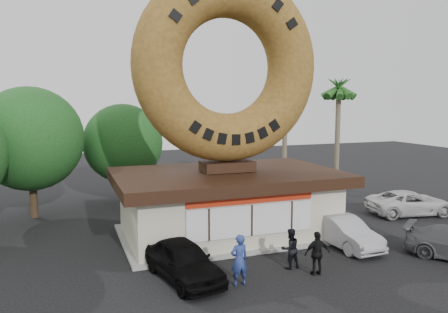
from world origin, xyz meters
name	(u,v)px	position (x,y,z in m)	size (l,w,h in m)	color
ground	(282,279)	(0.00, 0.00, 0.00)	(90.00, 90.00, 0.00)	black
donut_shop	(227,201)	(0.00, 5.98, 1.77)	(11.20, 7.20, 3.80)	beige
giant_donut	(227,66)	(0.00, 6.00, 8.49)	(9.39, 9.39, 2.39)	olive
tree_west	(30,139)	(-9.50, 13.00, 4.64)	(6.00, 6.00, 7.65)	#473321
tree_mid	(123,143)	(-4.00, 15.00, 4.02)	(5.20, 5.20, 6.63)	#473321
palm_near	(286,78)	(7.50, 14.00, 8.41)	(2.60, 2.60, 9.75)	#726651
palm_far	(339,91)	(11.00, 12.50, 7.48)	(2.60, 2.60, 8.75)	#726651
street_lamp	(152,134)	(-1.86, 16.00, 4.48)	(2.11, 0.20, 8.00)	#59595E
person_left	(239,260)	(-1.76, 0.04, 0.97)	(0.71, 0.47, 1.94)	navy
person_center	(290,249)	(0.81, 0.85, 0.83)	(0.81, 0.63, 1.67)	black
person_right	(317,253)	(1.48, -0.12, 0.88)	(1.03, 0.43, 1.76)	black
car_black	(183,260)	(-3.57, 1.27, 0.75)	(1.78, 4.42, 1.50)	black
car_silver	(344,232)	(4.52, 2.39, 0.70)	(1.49, 4.26, 1.40)	#9E9EA3
car_white	(410,203)	(11.75, 5.90, 0.72)	(2.38, 5.16, 1.43)	silver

